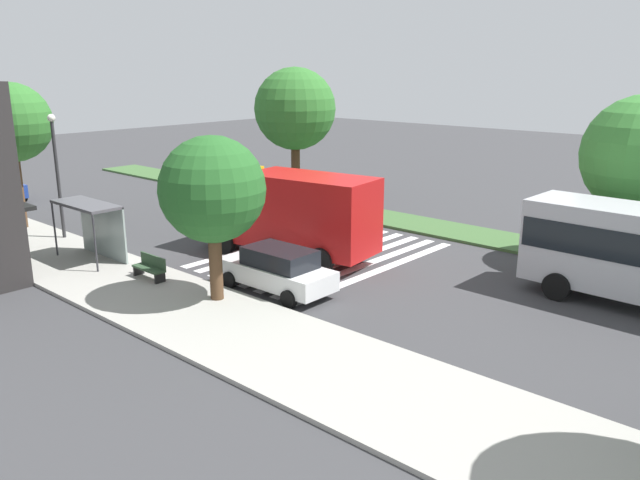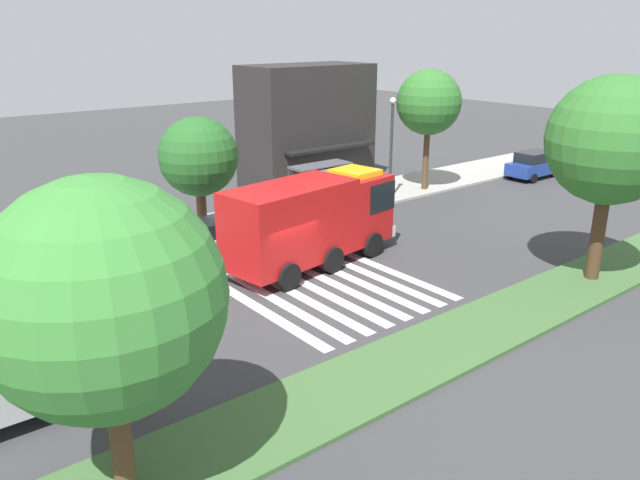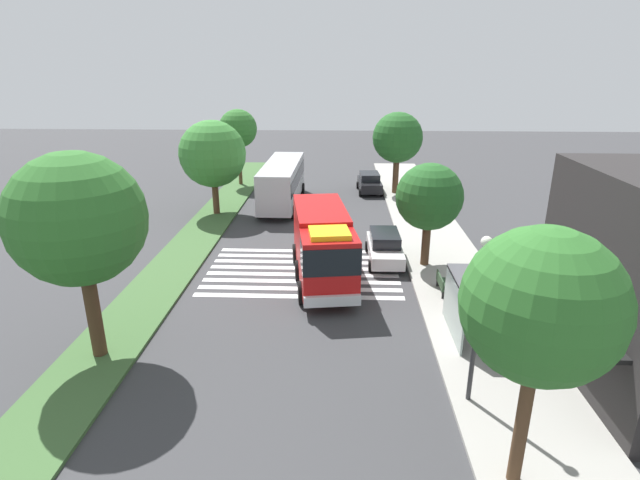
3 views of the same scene
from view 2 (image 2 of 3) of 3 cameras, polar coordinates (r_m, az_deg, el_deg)
ground_plane at (r=24.78m, az=-2.87°, el=-4.02°), size 120.00×120.00×0.00m
sidewalk at (r=31.32m, az=-11.62°, el=0.69°), size 60.00×4.58×0.14m
median_strip at (r=19.85m, az=9.83°, el=-10.21°), size 60.00×3.00×0.14m
crosswalk at (r=25.30m, az=-1.14°, el=-3.49°), size 6.75×10.49×0.01m
fire_truck at (r=26.24m, az=-0.43°, el=2.17°), size 8.51×3.76×3.71m
parked_car_mid at (r=27.74m, az=-9.96°, el=0.16°), size 4.69×2.08×1.69m
parked_car_east at (r=44.65m, az=19.10°, el=6.56°), size 4.41×2.04×1.80m
bus_stop_shelter at (r=33.98m, az=0.41°, el=5.68°), size 3.50×1.40×2.46m
bench_near_shelter at (r=32.04m, az=-5.20°, el=2.39°), size 1.60×0.50×0.90m
street_lamp at (r=36.01m, az=6.57°, el=9.11°), size 0.36×0.36×5.84m
storefront_building at (r=39.47m, az=-1.21°, el=10.33°), size 8.03×4.82×7.57m
sidewalk_tree_west at (r=29.18m, az=-11.09°, el=7.46°), size 3.65×3.65×5.75m
sidewalk_tree_center at (r=38.52m, az=9.96°, el=12.29°), size 3.89×3.89×7.25m
median_tree_west at (r=12.84m, az=-19.22°, el=-5.15°), size 4.87×4.87×6.93m
median_tree_center at (r=25.89m, az=25.20°, el=8.21°), size 4.85×4.85×7.95m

